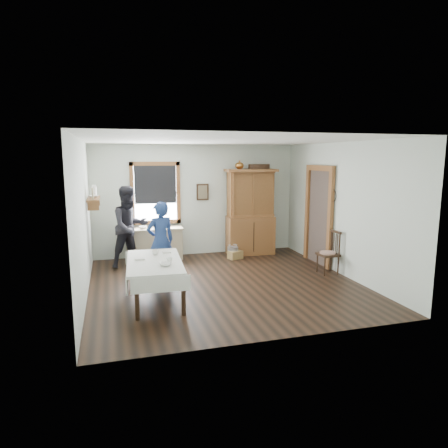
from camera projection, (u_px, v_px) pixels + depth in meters
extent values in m
cube|color=black|center=(224.00, 283.00, 7.67)|extent=(5.00, 5.00, 0.01)
cube|color=white|center=(224.00, 140.00, 7.23)|extent=(5.00, 5.00, 0.01)
cube|color=silver|center=(196.00, 200.00, 9.82)|extent=(5.00, 0.01, 2.70)
cube|color=silver|center=(278.00, 240.00, 5.08)|extent=(5.00, 0.01, 2.70)
cube|color=silver|center=(83.00, 220.00, 6.77)|extent=(0.01, 5.00, 2.70)
cube|color=silver|center=(342.00, 209.00, 8.13)|extent=(0.01, 5.00, 2.70)
cube|color=white|center=(155.00, 193.00, 9.50)|extent=(1.00, 0.02, 1.30)
cube|color=brown|center=(155.00, 164.00, 9.36)|extent=(1.18, 0.06, 0.09)
cube|color=brown|center=(156.00, 222.00, 9.59)|extent=(1.18, 0.06, 0.09)
cube|color=brown|center=(132.00, 194.00, 9.33)|extent=(0.09, 0.06, 1.48)
cube|color=brown|center=(178.00, 193.00, 9.63)|extent=(0.09, 0.06, 1.48)
cube|color=black|center=(155.00, 185.00, 9.43)|extent=(0.98, 0.03, 0.89)
cube|color=#493C34|center=(319.00, 218.00, 8.97)|extent=(0.03, 0.90, 2.10)
cube|color=brown|center=(330.00, 221.00, 8.48)|extent=(0.08, 0.12, 2.10)
cube|color=brown|center=(307.00, 215.00, 9.45)|extent=(0.08, 0.12, 2.10)
cube|color=brown|center=(320.00, 168.00, 8.78)|extent=(0.08, 1.14, 0.12)
cube|color=brown|center=(94.00, 199.00, 8.20)|extent=(0.24, 1.00, 0.04)
cube|color=brown|center=(93.00, 206.00, 7.84)|extent=(0.22, 0.03, 0.18)
cube|color=brown|center=(95.00, 202.00, 8.59)|extent=(0.22, 0.03, 0.18)
cube|color=tan|center=(93.00, 194.00, 7.89)|extent=(0.03, 0.22, 0.24)
cylinder|color=white|center=(94.00, 191.00, 8.51)|extent=(0.12, 0.12, 0.22)
cube|color=#331E11|center=(203.00, 192.00, 9.79)|extent=(0.30, 0.04, 0.40)
torus|color=black|center=(333.00, 190.00, 8.34)|extent=(0.01, 0.27, 0.27)
cube|color=tan|center=(154.00, 244.00, 9.40)|extent=(1.34, 0.54, 0.76)
cube|color=brown|center=(250.00, 212.00, 9.88)|extent=(1.27, 0.65, 2.11)
cube|color=silver|center=(155.00, 281.00, 6.70)|extent=(1.02, 1.79, 0.70)
cube|color=#331E11|center=(328.00, 252.00, 8.25)|extent=(0.44, 0.44, 0.90)
cube|color=#A3A6AC|center=(233.00, 252.00, 9.58)|extent=(0.31, 0.31, 0.27)
cube|color=#9A7C45|center=(235.00, 255.00, 9.53)|extent=(0.38, 0.32, 0.19)
imported|color=navy|center=(161.00, 244.00, 7.82)|extent=(0.60, 0.47, 1.44)
imported|color=black|center=(130.00, 230.00, 8.74)|extent=(0.99, 0.90, 1.65)
imported|color=white|center=(155.00, 252.00, 7.02)|extent=(0.16, 0.16, 0.10)
imported|color=white|center=(169.00, 260.00, 6.48)|extent=(0.13, 0.13, 0.09)
imported|color=white|center=(165.00, 264.00, 6.33)|extent=(0.28, 0.28, 0.06)
imported|color=#6D6148|center=(157.00, 227.00, 9.37)|extent=(0.29, 0.30, 0.02)
imported|color=white|center=(143.00, 227.00, 9.22)|extent=(0.20, 0.20, 0.06)
imported|color=white|center=(94.00, 196.00, 8.24)|extent=(0.22, 0.22, 0.05)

